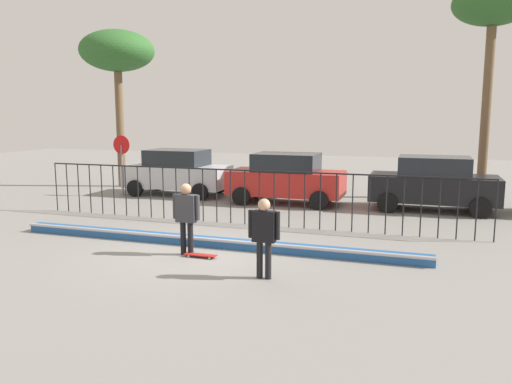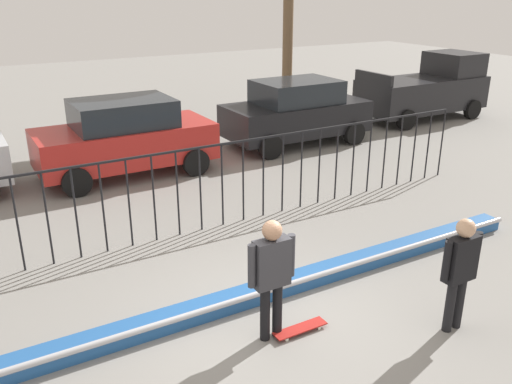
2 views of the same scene
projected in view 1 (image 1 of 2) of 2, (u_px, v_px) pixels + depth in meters
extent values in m
plane|color=gray|center=(199.00, 252.00, 12.33)|extent=(60.00, 60.00, 0.00)
cube|color=#235699|center=(209.00, 242.00, 12.89)|extent=(11.00, 0.36, 0.22)
cylinder|color=#B2B2B7|center=(206.00, 239.00, 12.71)|extent=(11.00, 0.09, 0.09)
cylinder|color=black|center=(56.00, 187.00, 17.54)|extent=(0.04, 0.04, 1.69)
cylinder|color=black|center=(67.00, 187.00, 17.39)|extent=(0.04, 0.04, 1.69)
cylinder|color=black|center=(79.00, 188.00, 17.25)|extent=(0.04, 0.04, 1.69)
cylinder|color=black|center=(90.00, 189.00, 17.10)|extent=(0.04, 0.04, 1.69)
cylinder|color=black|center=(102.00, 189.00, 16.96)|extent=(0.04, 0.04, 1.69)
cylinder|color=black|center=(114.00, 190.00, 16.81)|extent=(0.04, 0.04, 1.69)
cylinder|color=black|center=(126.00, 191.00, 16.66)|extent=(0.04, 0.04, 1.69)
cylinder|color=black|center=(138.00, 191.00, 16.52)|extent=(0.04, 0.04, 1.69)
cylinder|color=black|center=(151.00, 192.00, 16.37)|extent=(0.04, 0.04, 1.69)
cylinder|color=black|center=(163.00, 193.00, 16.23)|extent=(0.04, 0.04, 1.69)
cylinder|color=black|center=(176.00, 193.00, 16.08)|extent=(0.04, 0.04, 1.69)
cylinder|color=black|center=(189.00, 194.00, 15.93)|extent=(0.04, 0.04, 1.69)
cylinder|color=black|center=(203.00, 195.00, 15.79)|extent=(0.04, 0.04, 1.69)
cylinder|color=black|center=(217.00, 196.00, 15.64)|extent=(0.04, 0.04, 1.69)
cylinder|color=black|center=(231.00, 196.00, 15.50)|extent=(0.04, 0.04, 1.69)
cylinder|color=black|center=(245.00, 197.00, 15.35)|extent=(0.04, 0.04, 1.69)
cylinder|color=black|center=(259.00, 198.00, 15.20)|extent=(0.04, 0.04, 1.69)
cylinder|color=black|center=(274.00, 199.00, 15.06)|extent=(0.04, 0.04, 1.69)
cylinder|color=black|center=(289.00, 200.00, 14.91)|extent=(0.04, 0.04, 1.69)
cylinder|color=black|center=(304.00, 200.00, 14.77)|extent=(0.04, 0.04, 1.69)
cylinder|color=black|center=(320.00, 201.00, 14.62)|extent=(0.04, 0.04, 1.69)
cylinder|color=black|center=(336.00, 202.00, 14.47)|extent=(0.04, 0.04, 1.69)
cylinder|color=black|center=(352.00, 203.00, 14.33)|extent=(0.04, 0.04, 1.69)
cylinder|color=black|center=(369.00, 204.00, 14.18)|extent=(0.04, 0.04, 1.69)
cylinder|color=black|center=(386.00, 205.00, 14.04)|extent=(0.04, 0.04, 1.69)
cylinder|color=black|center=(403.00, 206.00, 13.89)|extent=(0.04, 0.04, 1.69)
cylinder|color=black|center=(421.00, 207.00, 13.74)|extent=(0.04, 0.04, 1.69)
cylinder|color=black|center=(439.00, 208.00, 13.60)|extent=(0.04, 0.04, 1.69)
cylinder|color=black|center=(458.00, 209.00, 13.45)|extent=(0.04, 0.04, 1.69)
cylinder|color=black|center=(477.00, 210.00, 13.31)|extent=(0.04, 0.04, 1.69)
cylinder|color=black|center=(496.00, 211.00, 13.16)|extent=(0.04, 0.04, 1.69)
cube|color=black|center=(245.00, 170.00, 15.22)|extent=(14.00, 0.04, 0.04)
cylinder|color=black|center=(183.00, 238.00, 12.08)|extent=(0.13, 0.13, 0.81)
cylinder|color=black|center=(190.00, 239.00, 12.02)|extent=(0.13, 0.13, 0.81)
cube|color=#333338|center=(186.00, 208.00, 11.94)|extent=(0.49, 0.21, 0.67)
sphere|color=#A87A5B|center=(186.00, 189.00, 11.87)|extent=(0.26, 0.26, 0.26)
cylinder|color=#333338|center=(175.00, 206.00, 12.03)|extent=(0.11, 0.11, 0.60)
cylinder|color=#333338|center=(198.00, 208.00, 11.84)|extent=(0.11, 0.11, 0.60)
cube|color=#A51E19|center=(200.00, 255.00, 11.87)|extent=(0.80, 0.20, 0.02)
cylinder|color=silver|center=(212.00, 256.00, 11.86)|extent=(0.05, 0.03, 0.05)
cylinder|color=silver|center=(210.00, 258.00, 11.72)|extent=(0.05, 0.03, 0.05)
cylinder|color=silver|center=(191.00, 254.00, 12.03)|extent=(0.05, 0.03, 0.05)
cylinder|color=silver|center=(189.00, 256.00, 11.89)|extent=(0.05, 0.03, 0.05)
cylinder|color=black|center=(260.00, 260.00, 10.34)|extent=(0.13, 0.13, 0.78)
cylinder|color=black|center=(268.00, 260.00, 10.28)|extent=(0.13, 0.13, 0.78)
cube|color=black|center=(264.00, 226.00, 10.20)|extent=(0.47, 0.20, 0.64)
sphere|color=tan|center=(264.00, 205.00, 10.14)|extent=(0.25, 0.25, 0.25)
cylinder|color=black|center=(251.00, 224.00, 10.29)|extent=(0.10, 0.10, 0.57)
cylinder|color=black|center=(278.00, 226.00, 10.11)|extent=(0.10, 0.10, 0.57)
cube|color=#B7BABF|center=(178.00, 176.00, 21.00)|extent=(4.30, 1.90, 0.90)
cube|color=#1E2328|center=(177.00, 158.00, 20.88)|extent=(2.37, 1.71, 0.66)
cylinder|color=black|center=(219.00, 185.00, 21.51)|extent=(0.68, 0.22, 0.68)
cylinder|color=black|center=(200.00, 192.00, 19.72)|extent=(0.68, 0.22, 0.68)
cylinder|color=black|center=(158.00, 182.00, 22.42)|extent=(0.68, 0.22, 0.68)
cylinder|color=black|center=(135.00, 188.00, 20.64)|extent=(0.68, 0.22, 0.68)
cube|color=#B2231E|center=(286.00, 183.00, 19.02)|extent=(4.30, 1.90, 0.90)
cube|color=#1E2328|center=(286.00, 162.00, 18.90)|extent=(2.37, 1.71, 0.66)
cylinder|color=black|center=(329.00, 193.00, 19.52)|extent=(0.68, 0.22, 0.68)
cylinder|color=black|center=(319.00, 200.00, 17.74)|extent=(0.68, 0.22, 0.68)
cylinder|color=black|center=(257.00, 189.00, 20.44)|extent=(0.68, 0.22, 0.68)
cylinder|color=black|center=(241.00, 196.00, 18.66)|extent=(0.68, 0.22, 0.68)
cube|color=black|center=(433.00, 188.00, 17.59)|extent=(4.30, 1.90, 0.90)
cube|color=#1E2328|center=(434.00, 166.00, 17.47)|extent=(2.37, 1.71, 0.66)
cylinder|color=black|center=(475.00, 199.00, 18.09)|extent=(0.68, 0.22, 0.68)
cylinder|color=black|center=(480.00, 208.00, 16.31)|extent=(0.68, 0.22, 0.68)
cylinder|color=black|center=(391.00, 195.00, 19.00)|extent=(0.68, 0.22, 0.68)
cylinder|color=black|center=(388.00, 203.00, 17.22)|extent=(0.68, 0.22, 0.68)
cylinder|color=slate|center=(122.00, 171.00, 20.67)|extent=(0.07, 0.07, 2.10)
cylinder|color=red|center=(121.00, 145.00, 20.53)|extent=(0.76, 0.02, 0.76)
cylinder|color=brown|center=(486.00, 114.00, 19.80)|extent=(0.36, 0.36, 6.71)
ellipsoid|color=#2D6028|center=(493.00, 3.00, 19.16)|extent=(3.06, 3.06, 1.68)
cylinder|color=brown|center=(120.00, 130.00, 23.26)|extent=(0.36, 0.36, 5.27)
ellipsoid|color=#2D6028|center=(117.00, 51.00, 22.72)|extent=(3.35, 3.35, 1.85)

